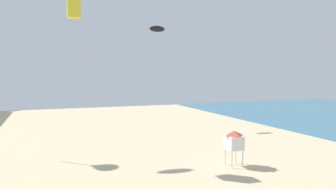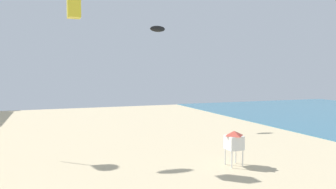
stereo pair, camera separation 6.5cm
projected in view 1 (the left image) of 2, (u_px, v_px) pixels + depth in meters
lifeguard_stand at (234, 141)px, 23.07m from camera, size 1.10×1.10×2.55m
kite_black_parafoil at (157, 29)px, 39.83m from camera, size 1.98×0.55×0.77m
kite_yellow_box at (74, 8)px, 24.16m from camera, size 0.97×0.97×1.53m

